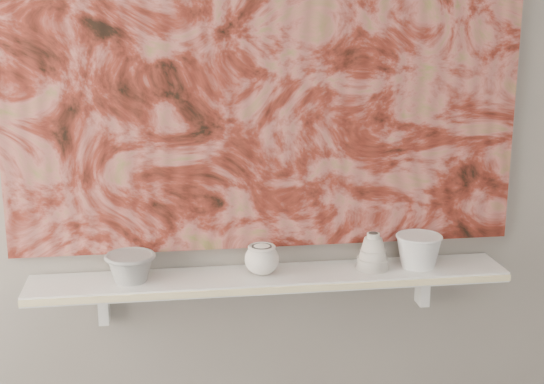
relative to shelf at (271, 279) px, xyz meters
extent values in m
plane|color=gray|center=(0.00, 0.09, 0.44)|extent=(3.60, 0.00, 3.60)
cube|color=white|center=(0.00, 0.00, 0.00)|extent=(1.40, 0.18, 0.03)
cube|color=beige|center=(0.00, -0.09, 0.00)|extent=(1.40, 0.01, 0.02)
cube|color=white|center=(-0.49, 0.06, -0.07)|extent=(0.03, 0.06, 0.12)
cube|color=white|center=(0.49, 0.06, -0.07)|extent=(0.03, 0.06, 0.12)
cube|color=maroon|center=(0.00, 0.08, 0.62)|extent=(1.50, 0.02, 1.10)
cube|color=black|center=(0.45, 0.07, 0.32)|extent=(0.09, 0.00, 0.08)
camera|label=1|loc=(-0.29, -2.07, 0.79)|focal=50.00mm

